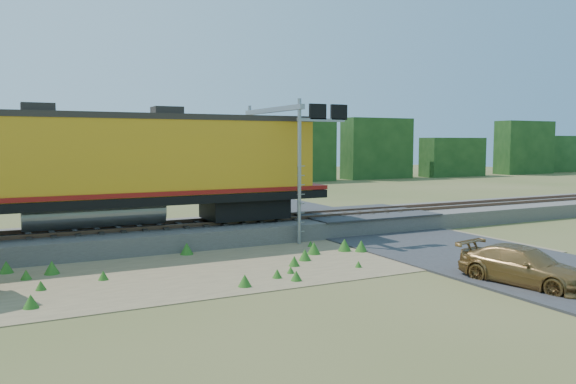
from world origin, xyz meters
TOP-DOWN VIEW (x-y plane):
  - ground at (0.00, 0.00)m, footprint 140.00×140.00m
  - ballast at (0.00, 6.00)m, footprint 70.00×5.00m
  - rails at (0.00, 6.00)m, footprint 70.00×1.54m
  - dirt_shoulder at (-2.00, 0.50)m, footprint 26.00×8.00m
  - road at (7.00, 0.74)m, footprint 7.00×66.00m
  - tree_line_north at (0.00, 38.00)m, footprint 130.00×3.00m
  - weed_clumps at (-3.50, 0.10)m, footprint 15.00×6.20m
  - locomotive at (-6.67, 6.00)m, footprint 20.95×3.20m
  - signal_gantry at (2.25, 5.35)m, footprint 2.57×6.20m
  - car at (5.00, -6.40)m, footprint 2.57×4.50m

SIDE VIEW (x-z plane):
  - ground at x=0.00m, z-range 0.00..0.00m
  - weed_clumps at x=-3.50m, z-range -0.28..0.28m
  - dirt_shoulder at x=-2.00m, z-range 0.00..0.03m
  - road at x=7.00m, z-range -0.34..0.52m
  - ballast at x=0.00m, z-range 0.00..0.80m
  - car at x=5.00m, z-range 0.00..1.23m
  - rails at x=0.00m, z-range 0.80..0.96m
  - tree_line_north at x=0.00m, z-range -0.18..6.32m
  - locomotive at x=-6.67m, z-range 0.92..6.33m
  - signal_gantry at x=2.25m, z-range 1.66..8.15m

